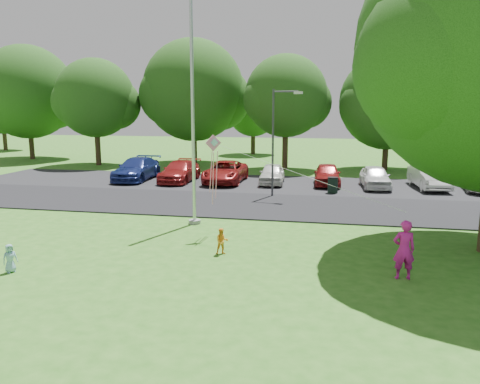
% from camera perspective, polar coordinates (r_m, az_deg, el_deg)
% --- Properties ---
extents(ground, '(120.00, 120.00, 0.00)m').
position_cam_1_polar(ground, '(14.26, 2.25, -9.39)').
color(ground, '#2E681B').
rests_on(ground, ground).
extents(park_road, '(60.00, 6.00, 0.06)m').
position_cam_1_polar(park_road, '(22.87, 5.82, -1.78)').
color(park_road, black).
rests_on(park_road, ground).
extents(parking_strip, '(42.00, 7.00, 0.06)m').
position_cam_1_polar(parking_strip, '(29.23, 7.06, 0.86)').
color(parking_strip, black).
rests_on(parking_strip, ground).
extents(flagpole, '(0.50, 0.50, 10.00)m').
position_cam_1_polar(flagpole, '(19.11, -5.76, 8.35)').
color(flagpole, '#B7BABF').
rests_on(flagpole, ground).
extents(street_lamp, '(1.60, 0.47, 5.73)m').
position_cam_1_polar(street_lamp, '(24.99, 4.54, 7.18)').
color(street_lamp, '#3F3F44').
rests_on(street_lamp, ground).
extents(trash_can, '(0.60, 0.60, 0.95)m').
position_cam_1_polar(trash_can, '(26.62, 11.24, 0.78)').
color(trash_can, black).
rests_on(trash_can, ground).
extents(tree_row, '(64.35, 11.94, 10.88)m').
position_cam_1_polar(tree_row, '(37.51, 10.76, 11.55)').
color(tree_row, '#332316').
rests_on(tree_row, ground).
extents(horizon_trees, '(77.46, 7.20, 7.02)m').
position_cam_1_polar(horizon_trees, '(47.18, 13.90, 9.44)').
color(horizon_trees, '#332316').
rests_on(horizon_trees, ground).
extents(parked_cars, '(23.70, 5.48, 1.45)m').
position_cam_1_polar(parked_cars, '(29.12, 6.69, 2.25)').
color(parked_cars, navy).
rests_on(parked_cars, ground).
extents(woman, '(0.67, 0.49, 1.71)m').
position_cam_1_polar(woman, '(14.03, 19.35, -6.66)').
color(woman, '#C61A8D').
rests_on(woman, ground).
extents(child_yellow, '(0.52, 0.47, 0.88)m').
position_cam_1_polar(child_yellow, '(15.53, -2.21, -6.02)').
color(child_yellow, orange).
rests_on(child_yellow, ground).
extents(child_blue, '(0.46, 0.50, 0.85)m').
position_cam_1_polar(child_blue, '(15.45, -26.24, -7.26)').
color(child_blue, '#82B3C8').
rests_on(child_blue, ground).
extents(kite, '(6.64, 3.60, 2.65)m').
position_cam_1_polar(kite, '(17.15, -2.80, 4.43)').
color(kite, pink).
rests_on(kite, ground).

